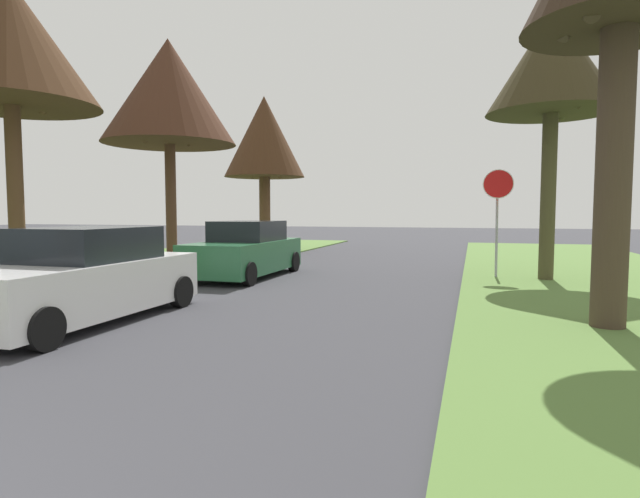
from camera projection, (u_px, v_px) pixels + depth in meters
name	position (u px, v px, depth m)	size (l,w,h in m)	color
stop_sign_far	(498.00, 199.00, 14.01)	(0.81, 0.54, 2.95)	#9EA0A5
street_tree_right_mid_b	(552.00, 64.00, 13.22)	(3.28, 3.28, 7.01)	#474127
street_tree_left_mid_a	(9.00, 43.00, 11.03)	(3.69, 3.69, 6.82)	brown
street_tree_left_mid_b	(169.00, 93.00, 16.67)	(4.29, 4.29, 7.37)	brown
street_tree_left_far	(264.00, 138.00, 23.41)	(3.67, 3.67, 7.04)	brown
parked_sedan_white	(82.00, 278.00, 8.57)	(1.95, 4.40, 1.57)	white
parked_sedan_green	(246.00, 251.00, 14.52)	(1.95, 4.40, 1.57)	#28663D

